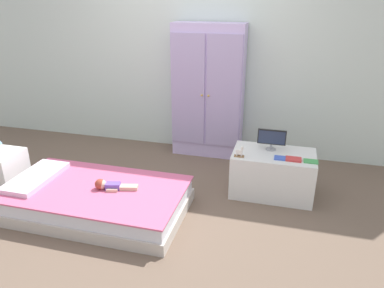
{
  "coord_description": "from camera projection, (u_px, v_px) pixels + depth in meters",
  "views": [
    {
      "loc": [
        1.19,
        -2.79,
        1.91
      ],
      "look_at": [
        0.34,
        0.35,
        0.55
      ],
      "focal_mm": 33.96,
      "sensor_mm": 36.0,
      "label": 1
    }
  ],
  "objects": [
    {
      "name": "book_blue",
      "position": [
        280.0,
        158.0,
        3.46
      ],
      "size": [
        0.11,
        0.1,
        0.01
      ],
      "primitive_type": "cube",
      "color": "blue",
      "rests_on": "tv_stand"
    },
    {
      "name": "ground_plane",
      "position": [
        148.0,
        207.0,
        3.51
      ],
      "size": [
        10.0,
        10.0,
        0.02
      ],
      "primitive_type": "cube",
      "color": "brown"
    },
    {
      "name": "bed",
      "position": [
        96.0,
        199.0,
        3.39
      ],
      "size": [
        1.65,
        0.93,
        0.25
      ],
      "color": "beige",
      "rests_on": "ground_plane"
    },
    {
      "name": "tv_monitor",
      "position": [
        272.0,
        138.0,
        3.61
      ],
      "size": [
        0.28,
        0.1,
        0.21
      ],
      "color": "#99999E",
      "rests_on": "tv_stand"
    },
    {
      "name": "doll",
      "position": [
        108.0,
        185.0,
        3.3
      ],
      "size": [
        0.39,
        0.16,
        0.1
      ],
      "color": "#6B4CB2",
      "rests_on": "bed"
    },
    {
      "name": "book_red",
      "position": [
        293.0,
        159.0,
        3.43
      ],
      "size": [
        0.15,
        0.1,
        0.02
      ],
      "primitive_type": "cube",
      "color": "#CC3838",
      "rests_on": "tv_stand"
    },
    {
      "name": "pillow",
      "position": [
        36.0,
        177.0,
        3.48
      ],
      "size": [
        0.32,
        0.67,
        0.05
      ],
      "primitive_type": "cube",
      "color": "silver",
      "rests_on": "bed"
    },
    {
      "name": "tv_stand",
      "position": [
        272.0,
        173.0,
        3.66
      ],
      "size": [
        0.8,
        0.49,
        0.44
      ],
      "primitive_type": "cube",
      "color": "silver",
      "rests_on": "ground_plane"
    },
    {
      "name": "book_green",
      "position": [
        311.0,
        161.0,
        3.39
      ],
      "size": [
        0.13,
        0.09,
        0.01
      ],
      "primitive_type": "cube",
      "color": "#429E51",
      "rests_on": "tv_stand"
    },
    {
      "name": "wardrobe",
      "position": [
        208.0,
        92.0,
        4.37
      ],
      "size": [
        0.85,
        0.32,
        1.6
      ],
      "color": "silver",
      "rests_on": "ground_plane"
    },
    {
      "name": "nightstand",
      "position": [
        3.0,
        171.0,
        3.72
      ],
      "size": [
        0.38,
        0.38,
        0.43
      ],
      "primitive_type": "cube",
      "color": "white",
      "rests_on": "ground_plane"
    },
    {
      "name": "back_wall",
      "position": [
        191.0,
        43.0,
        4.39
      ],
      "size": [
        6.4,
        0.05,
        2.7
      ],
      "primitive_type": "cube",
      "color": "silver",
      "rests_on": "ground_plane"
    },
    {
      "name": "rocking_horse_toy",
      "position": [
        240.0,
        152.0,
        3.48
      ],
      "size": [
        0.1,
        0.04,
        0.12
      ],
      "color": "#8E6642",
      "rests_on": "tv_stand"
    }
  ]
}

